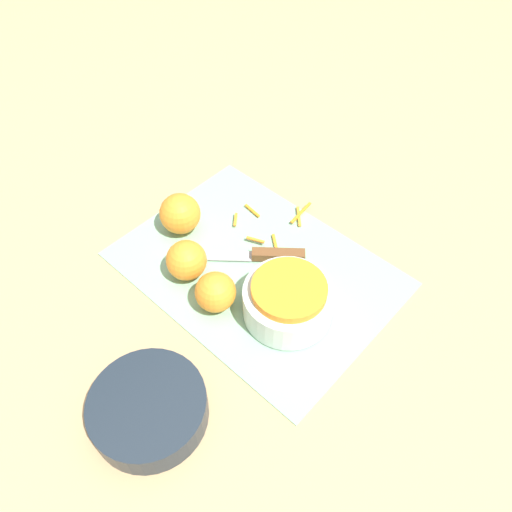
% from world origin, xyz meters
% --- Properties ---
extents(ground_plane, '(4.00, 4.00, 0.00)m').
position_xyz_m(ground_plane, '(0.00, 0.00, 0.00)').
color(ground_plane, tan).
extents(cutting_board, '(0.46, 0.34, 0.01)m').
position_xyz_m(cutting_board, '(0.00, 0.00, 0.00)').
color(cutting_board, '#84B793').
rests_on(cutting_board, ground_plane).
extents(bowl_speckled, '(0.14, 0.14, 0.07)m').
position_xyz_m(bowl_speckled, '(-0.10, 0.03, 0.04)').
color(bowl_speckled, silver).
rests_on(bowl_speckled, cutting_board).
extents(bowl_dark, '(0.16, 0.16, 0.05)m').
position_xyz_m(bowl_dark, '(-0.07, 0.30, 0.02)').
color(bowl_dark, '#1E2833').
rests_on(bowl_dark, ground_plane).
extents(knife, '(0.18, 0.16, 0.02)m').
position_xyz_m(knife, '(0.00, -0.03, 0.01)').
color(knife, brown).
rests_on(knife, cutting_board).
extents(orange_left, '(0.07, 0.07, 0.07)m').
position_xyz_m(orange_left, '(0.17, 0.02, 0.04)').
color(orange_left, orange).
rests_on(orange_left, cutting_board).
extents(orange_right, '(0.07, 0.07, 0.07)m').
position_xyz_m(orange_right, '(0.08, 0.09, 0.04)').
color(orange_right, orange).
rests_on(orange_right, cutting_board).
extents(orange_back, '(0.07, 0.07, 0.07)m').
position_xyz_m(orange_back, '(-0.01, 0.10, 0.04)').
color(orange_back, orange).
rests_on(orange_back, cutting_board).
extents(peel_pile, '(0.12, 0.15, 0.01)m').
position_xyz_m(peel_pile, '(0.05, -0.10, 0.01)').
color(peel_pile, orange).
rests_on(peel_pile, cutting_board).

